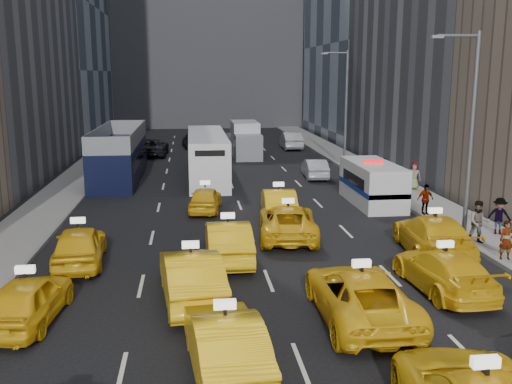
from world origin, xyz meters
TOP-DOWN VIEW (x-y plane):
  - sidewalk_west at (-10.50, 25.00)m, footprint 3.00×90.00m
  - sidewalk_east at (10.50, 25.00)m, footprint 3.00×90.00m
  - curb_west at (-9.05, 25.00)m, footprint 0.15×90.00m
  - curb_east at (9.05, 25.00)m, footprint 0.15×90.00m
  - streetlight_near at (9.18, 12.00)m, footprint 2.15×0.22m
  - streetlight_far at (9.18, 32.00)m, footprint 2.15×0.22m
  - taxi_5 at (-1.93, 1.79)m, footprint 2.13×4.90m
  - taxi_8 at (-7.55, 5.32)m, footprint 2.12×4.39m
  - taxi_9 at (-2.74, 6.49)m, footprint 2.33×5.25m
  - taxi_10 at (2.28, 4.46)m, footprint 2.61×5.57m
  - taxi_11 at (5.77, 6.37)m, footprint 2.26×5.04m
  - taxi_12 at (-7.01, 10.58)m, footprint 2.17×4.67m
  - taxi_13 at (-1.28, 10.48)m, footprint 1.73×4.85m
  - taxi_14 at (1.60, 13.31)m, footprint 3.08×5.60m
  - taxi_15 at (7.03, 10.08)m, footprint 3.10×6.00m
  - taxi_16 at (-1.94, 18.80)m, footprint 2.06×4.11m
  - taxi_17 at (1.75, 17.03)m, footprint 1.89×4.69m
  - nypd_van at (7.50, 19.48)m, footprint 2.90×6.10m
  - double_decker at (-7.60, 29.15)m, footprint 2.82×12.30m
  - city_bus at (-1.53, 28.73)m, footprint 3.30×12.43m
  - box_truck at (2.23, 39.12)m, footprint 2.71×6.78m
  - misc_car_0 at (6.04, 27.87)m, footprint 1.69×4.22m
  - misc_car_1 at (-6.04, 40.53)m, footprint 2.73×5.60m
  - misc_car_2 at (1.04, 45.69)m, footprint 2.37×5.30m
  - misc_car_3 at (-2.44, 45.51)m, footprint 2.30×4.70m
  - misc_car_4 at (7.18, 43.94)m, footprint 1.90×5.07m
  - pedestrian_0 at (9.46, 8.87)m, footprint 0.62×0.46m
  - pedestrian_1 at (9.45, 11.05)m, footprint 1.00×0.73m
  - pedestrian_2 at (11.07, 12.29)m, footprint 1.17×0.82m
  - pedestrian_3 at (9.26, 16.21)m, footprint 0.98×0.56m
  - pedestrian_4 at (11.19, 22.57)m, footprint 0.94×0.70m
  - pedestrian_5 at (9.82, 24.23)m, footprint 1.64×0.52m

SIDE VIEW (x-z plane):
  - sidewalk_west at x=-10.50m, z-range 0.00..0.15m
  - sidewalk_east at x=10.50m, z-range 0.00..0.15m
  - curb_west at x=-9.05m, z-range 0.00..0.18m
  - curb_east at x=9.05m, z-range 0.00..0.18m
  - taxi_16 at x=-1.94m, z-range 0.00..1.34m
  - misc_car_0 at x=6.04m, z-range 0.00..1.36m
  - taxi_11 at x=5.77m, z-range 0.00..1.43m
  - taxi_8 at x=-7.55m, z-range 0.00..1.45m
  - taxi_14 at x=1.60m, z-range 0.00..1.49m
  - misc_car_2 at x=1.04m, z-range 0.00..1.51m
  - taxi_17 at x=1.75m, z-range 0.00..1.51m
  - misc_car_1 at x=-6.04m, z-range 0.00..1.53m
  - taxi_10 at x=2.28m, z-range 0.00..1.54m
  - misc_car_3 at x=-2.44m, z-range 0.00..1.54m
  - taxi_12 at x=-7.01m, z-range 0.00..1.55m
  - taxi_5 at x=-1.93m, z-range 0.00..1.57m
  - taxi_13 at x=-1.28m, z-range 0.00..1.59m
  - misc_car_4 at x=7.18m, z-range 0.00..1.65m
  - taxi_15 at x=7.03m, z-range 0.00..1.66m
  - taxi_9 at x=-2.74m, z-range 0.00..1.67m
  - pedestrian_0 at x=9.46m, z-range 0.15..1.70m
  - pedestrian_3 at x=9.26m, z-range 0.15..1.72m
  - pedestrian_2 at x=11.07m, z-range 0.15..1.82m
  - pedestrian_4 at x=11.19m, z-range 0.15..1.86m
  - pedestrian_5 at x=9.82m, z-range 0.15..1.90m
  - pedestrian_1 at x=9.45m, z-range 0.15..2.00m
  - nypd_van at x=7.50m, z-range -0.12..2.41m
  - box_truck at x=2.23m, z-range -0.03..3.01m
  - city_bus at x=-1.53m, z-range -0.01..3.16m
  - double_decker at x=-7.60m, z-range -0.01..3.56m
  - streetlight_near at x=9.18m, z-range 0.42..9.42m
  - streetlight_far at x=9.18m, z-range 0.42..9.42m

